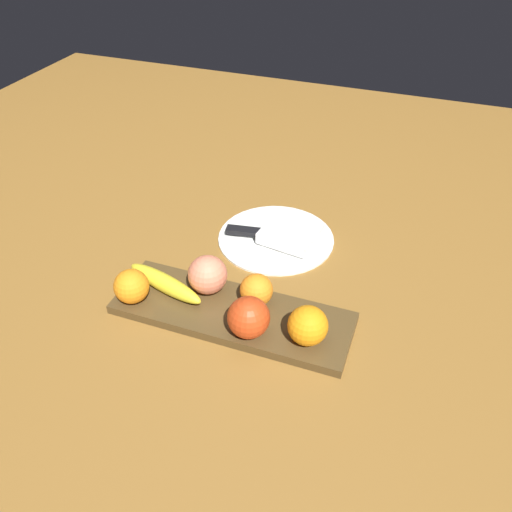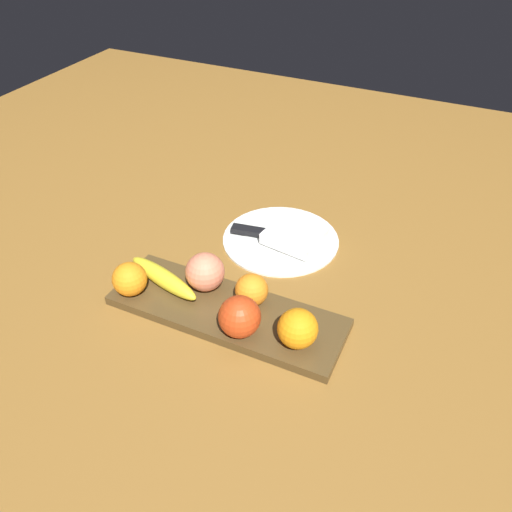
{
  "view_description": "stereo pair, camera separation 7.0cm",
  "coord_description": "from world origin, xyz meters",
  "px_view_note": "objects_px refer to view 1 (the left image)",
  "views": [
    {
      "loc": [
        0.29,
        -0.65,
        0.68
      ],
      "look_at": [
        0.01,
        0.11,
        0.05
      ],
      "focal_mm": 36.37,
      "sensor_mm": 36.0,
      "label": 1
    },
    {
      "loc": [
        0.35,
        -0.62,
        0.68
      ],
      "look_at": [
        0.01,
        0.11,
        0.05
      ],
      "focal_mm": 36.37,
      "sensor_mm": 36.0,
      "label": 2
    }
  ],
  "objects_px": {
    "fruit_tray": "(232,313)",
    "orange_near_apple": "(308,326)",
    "folded_napkin": "(290,234)",
    "orange_center": "(256,290)",
    "banana": "(165,283)",
    "orange_near_banana": "(131,286)",
    "dinner_plate": "(276,237)",
    "apple": "(249,317)",
    "knife": "(253,232)",
    "peach": "(208,275)"
  },
  "relations": [
    {
      "from": "orange_near_banana",
      "to": "peach",
      "type": "distance_m",
      "value": 0.14
    },
    {
      "from": "apple",
      "to": "orange_near_apple",
      "type": "bearing_deg",
      "value": 10.48
    },
    {
      "from": "folded_napkin",
      "to": "knife",
      "type": "xyz_separation_m",
      "value": [
        -0.08,
        -0.01,
        -0.01
      ]
    },
    {
      "from": "banana",
      "to": "orange_near_banana",
      "type": "xyz_separation_m",
      "value": [
        -0.04,
        -0.04,
        0.02
      ]
    },
    {
      "from": "orange_center",
      "to": "orange_near_apple",
      "type": "bearing_deg",
      "value": -27.21
    },
    {
      "from": "orange_near_banana",
      "to": "folded_napkin",
      "type": "distance_m",
      "value": 0.37
    },
    {
      "from": "orange_center",
      "to": "orange_near_banana",
      "type": "bearing_deg",
      "value": -161.86
    },
    {
      "from": "orange_center",
      "to": "dinner_plate",
      "type": "height_order",
      "value": "orange_center"
    },
    {
      "from": "orange_center",
      "to": "knife",
      "type": "height_order",
      "value": "orange_center"
    },
    {
      "from": "peach",
      "to": "dinner_plate",
      "type": "height_order",
      "value": "peach"
    },
    {
      "from": "fruit_tray",
      "to": "orange_near_apple",
      "type": "distance_m",
      "value": 0.16
    },
    {
      "from": "banana",
      "to": "knife",
      "type": "distance_m",
      "value": 0.26
    },
    {
      "from": "dinner_plate",
      "to": "knife",
      "type": "bearing_deg",
      "value": -165.32
    },
    {
      "from": "banana",
      "to": "knife",
      "type": "xyz_separation_m",
      "value": [
        0.09,
        0.24,
        -0.02
      ]
    },
    {
      "from": "folded_napkin",
      "to": "orange_near_banana",
      "type": "bearing_deg",
      "value": -126.11
    },
    {
      "from": "dinner_plate",
      "to": "orange_near_apple",
      "type": "bearing_deg",
      "value": -62.14
    },
    {
      "from": "folded_napkin",
      "to": "dinner_plate",
      "type": "bearing_deg",
      "value": 180.0
    },
    {
      "from": "orange_near_banana",
      "to": "dinner_plate",
      "type": "relative_size",
      "value": 0.26
    },
    {
      "from": "apple",
      "to": "orange_center",
      "type": "distance_m",
      "value": 0.08
    },
    {
      "from": "apple",
      "to": "orange_near_banana",
      "type": "height_order",
      "value": "apple"
    },
    {
      "from": "apple",
      "to": "orange_center",
      "type": "xyz_separation_m",
      "value": [
        -0.01,
        0.08,
        -0.01
      ]
    },
    {
      "from": "orange_near_apple",
      "to": "folded_napkin",
      "type": "xyz_separation_m",
      "value": [
        -0.12,
        0.28,
        -0.03
      ]
    },
    {
      "from": "dinner_plate",
      "to": "knife",
      "type": "xyz_separation_m",
      "value": [
        -0.05,
        -0.01,
        0.01
      ]
    },
    {
      "from": "banana",
      "to": "orange_center",
      "type": "distance_m",
      "value": 0.18
    },
    {
      "from": "banana",
      "to": "orange_near_banana",
      "type": "height_order",
      "value": "orange_near_banana"
    },
    {
      "from": "orange_near_apple",
      "to": "orange_near_banana",
      "type": "bearing_deg",
      "value": -177.68
    },
    {
      "from": "fruit_tray",
      "to": "orange_center",
      "type": "xyz_separation_m",
      "value": [
        0.04,
        0.03,
        0.04
      ]
    },
    {
      "from": "dinner_plate",
      "to": "knife",
      "type": "relative_size",
      "value": 1.41
    },
    {
      "from": "peach",
      "to": "orange_near_apple",
      "type": "bearing_deg",
      "value": -15.79
    },
    {
      "from": "orange_center",
      "to": "peach",
      "type": "distance_m",
      "value": 0.1
    },
    {
      "from": "orange_near_apple",
      "to": "folded_napkin",
      "type": "relative_size",
      "value": 0.6
    },
    {
      "from": "orange_near_apple",
      "to": "orange_near_banana",
      "type": "distance_m",
      "value": 0.33
    },
    {
      "from": "fruit_tray",
      "to": "apple",
      "type": "height_order",
      "value": "apple"
    },
    {
      "from": "apple",
      "to": "folded_napkin",
      "type": "distance_m",
      "value": 0.3
    },
    {
      "from": "orange_near_apple",
      "to": "dinner_plate",
      "type": "relative_size",
      "value": 0.27
    },
    {
      "from": "orange_near_banana",
      "to": "folded_napkin",
      "type": "xyz_separation_m",
      "value": [
        0.22,
        0.29,
        -0.03
      ]
    },
    {
      "from": "apple",
      "to": "orange_center",
      "type": "bearing_deg",
      "value": 100.24
    },
    {
      "from": "fruit_tray",
      "to": "apple",
      "type": "distance_m",
      "value": 0.08
    },
    {
      "from": "apple",
      "to": "peach",
      "type": "bearing_deg",
      "value": 145.1
    },
    {
      "from": "fruit_tray",
      "to": "folded_napkin",
      "type": "bearing_deg",
      "value": 82.91
    },
    {
      "from": "dinner_plate",
      "to": "knife",
      "type": "height_order",
      "value": "knife"
    },
    {
      "from": "apple",
      "to": "dinner_plate",
      "type": "bearing_deg",
      "value": 99.36
    },
    {
      "from": "orange_near_apple",
      "to": "knife",
      "type": "xyz_separation_m",
      "value": [
        -0.2,
        0.27,
        -0.04
      ]
    },
    {
      "from": "apple",
      "to": "folded_napkin",
      "type": "height_order",
      "value": "apple"
    },
    {
      "from": "orange_near_apple",
      "to": "banana",
      "type": "bearing_deg",
      "value": 173.95
    },
    {
      "from": "fruit_tray",
      "to": "folded_napkin",
      "type": "height_order",
      "value": "folded_napkin"
    },
    {
      "from": "knife",
      "to": "orange_near_banana",
      "type": "bearing_deg",
      "value": -124.8
    },
    {
      "from": "orange_near_apple",
      "to": "folded_napkin",
      "type": "bearing_deg",
      "value": 112.54
    },
    {
      "from": "orange_near_apple",
      "to": "knife",
      "type": "bearing_deg",
      "value": 126.37
    },
    {
      "from": "orange_center",
      "to": "knife",
      "type": "distance_m",
      "value": 0.23
    }
  ]
}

